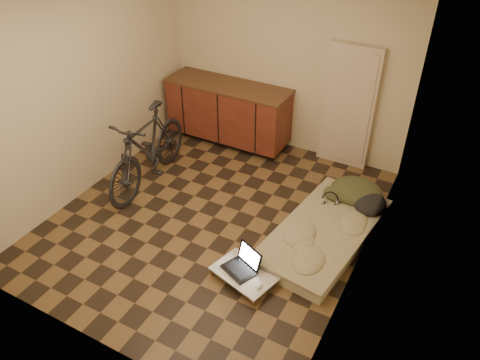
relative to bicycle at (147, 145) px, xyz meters
The scene contains 10 objects.
room_shell 1.34m from the bicycle, 12.16° to the right, with size 3.50×4.00×2.60m.
cabinets 1.51m from the bicycle, 76.32° to the left, with size 1.84×0.62×0.91m.
appliance_panel 2.68m from the bicycle, 39.60° to the left, with size 0.70×0.10×1.70m, color beige.
bicycle is the anchor object (origin of this frame).
futon 2.46m from the bicycle, ahead, with size 1.12×1.94×0.16m.
clothing_pile 2.71m from the bicycle, 16.51° to the left, with size 0.67×0.56×0.27m, color #3A3F25, non-canonical shape.
headphones 2.38m from the bicycle, 12.16° to the left, with size 0.21×0.19×0.14m, color black, non-canonical shape.
lap_desk 2.19m from the bicycle, 26.63° to the right, with size 0.73×0.57×0.11m.
laptop 2.12m from the bicycle, 26.03° to the right, with size 0.42×0.40×0.23m.
mouse 2.42m from the bicycle, 26.35° to the right, with size 0.05×0.09×0.03m, color silver.
Camera 1 is at (2.36, -3.69, 3.63)m, focal length 35.00 mm.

